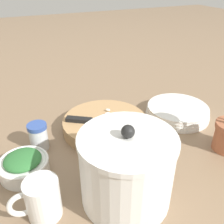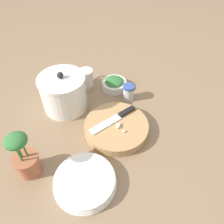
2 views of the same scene
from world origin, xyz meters
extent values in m
plane|color=#7F664C|center=(0.00, 0.00, 0.00)|extent=(5.00, 5.00, 0.00)
cylinder|color=tan|center=(-0.01, -0.08, 0.02)|extent=(0.27, 0.27, 0.04)
cube|color=black|center=(0.07, -0.10, 0.05)|extent=(0.08, 0.06, 0.01)
cube|color=silver|center=(-0.03, -0.04, 0.04)|extent=(0.14, 0.11, 0.01)
ellipsoid|color=silver|center=(-0.04, -0.13, 0.05)|extent=(0.02, 0.02, 0.01)
ellipsoid|color=silver|center=(-0.02, -0.10, 0.05)|extent=(0.02, 0.02, 0.01)
ellipsoid|color=white|center=(-0.01, -0.09, 0.05)|extent=(0.02, 0.02, 0.01)
cylinder|color=silver|center=(0.26, 0.02, 0.02)|extent=(0.12, 0.12, 0.04)
torus|color=silver|center=(0.26, 0.02, 0.04)|extent=(0.13, 0.13, 0.01)
ellipsoid|color=#2D6B33|center=(0.26, 0.02, 0.05)|extent=(0.09, 0.09, 0.03)
cylinder|color=silver|center=(0.20, -0.07, 0.03)|extent=(0.05, 0.05, 0.07)
cylinder|color=#334F99|center=(0.20, -0.07, 0.08)|extent=(0.06, 0.06, 0.01)
cylinder|color=silver|center=(0.23, 0.16, 0.05)|extent=(0.07, 0.07, 0.09)
torus|color=silver|center=(0.27, 0.16, 0.05)|extent=(0.06, 0.01, 0.06)
cylinder|color=silver|center=(-0.28, -0.06, 0.01)|extent=(0.22, 0.22, 0.01)
cylinder|color=silver|center=(-0.28, -0.06, 0.01)|extent=(0.22, 0.22, 0.01)
cylinder|color=silver|center=(-0.28, -0.06, 0.03)|extent=(0.22, 0.22, 0.01)
cylinder|color=silver|center=(-0.28, -0.06, 0.04)|extent=(0.21, 0.21, 0.01)
cylinder|color=silver|center=(0.05, 0.19, 0.08)|extent=(0.20, 0.20, 0.16)
cylinder|color=silver|center=(0.05, 0.19, 0.16)|extent=(0.21, 0.21, 0.01)
sphere|color=black|center=(0.05, 0.19, 0.18)|extent=(0.03, 0.03, 0.03)
camera|label=1|loc=(0.25, 0.55, 0.46)|focal=40.00mm
camera|label=2|loc=(-0.58, -0.26, 0.74)|focal=35.00mm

